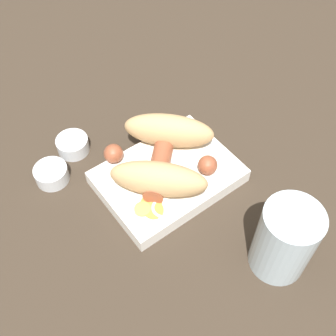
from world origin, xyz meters
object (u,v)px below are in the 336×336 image
object	(u,v)px
condiment_cup_far	(52,175)
drink_glass	(285,240)
food_tray	(168,177)
condiment_cup_near	(73,145)
bread_roll	(164,154)
sausage	(160,159)

from	to	relation	value
condiment_cup_far	drink_glass	xyz separation A→B (m)	(0.19, -0.32, 0.05)
condiment_cup_far	drink_glass	distance (m)	0.38
food_tray	condiment_cup_near	world-z (taller)	same
bread_roll	condiment_cup_near	bearing A→B (deg)	123.90
condiment_cup_near	condiment_cup_far	xyz separation A→B (m)	(-0.06, -0.03, 0.00)
food_tray	drink_glass	world-z (taller)	drink_glass
sausage	condiment_cup_near	size ratio (longest dim) A/B	2.57
sausage	drink_glass	xyz separation A→B (m)	(0.04, -0.22, 0.02)
food_tray	bread_roll	world-z (taller)	bread_roll
bread_roll	sausage	world-z (taller)	bread_roll
sausage	condiment_cup_near	bearing A→B (deg)	123.15
bread_roll	condiment_cup_far	size ratio (longest dim) A/B	3.84
condiment_cup_near	condiment_cup_far	world-z (taller)	same
condiment_cup_near	drink_glass	distance (m)	0.38
food_tray	condiment_cup_far	xyz separation A→B (m)	(-0.15, 0.12, -0.00)
food_tray	sausage	size ratio (longest dim) A/B	1.53
condiment_cup_near	drink_glass	bearing A→B (deg)	-70.01
drink_glass	food_tray	bearing A→B (deg)	101.06
sausage	condiment_cup_far	size ratio (longest dim) A/B	2.57
food_tray	drink_glass	size ratio (longest dim) A/B	1.78
sausage	condiment_cup_far	xyz separation A→B (m)	(-0.15, 0.10, -0.03)
condiment_cup_near	drink_glass	xyz separation A→B (m)	(0.13, -0.36, 0.05)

